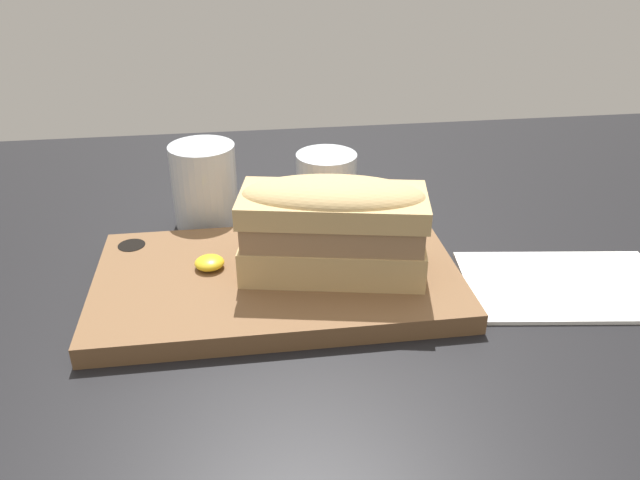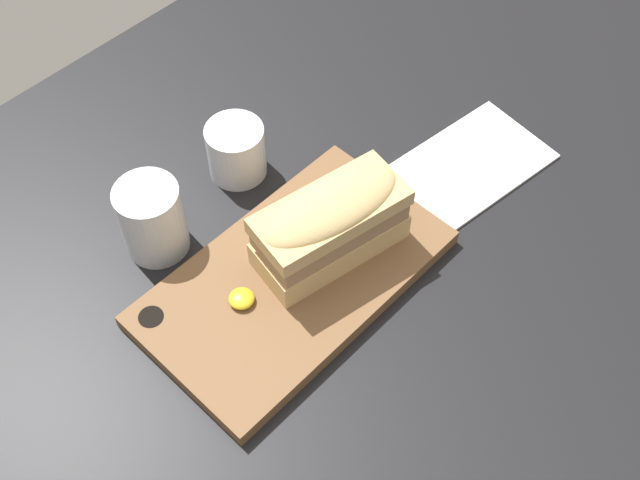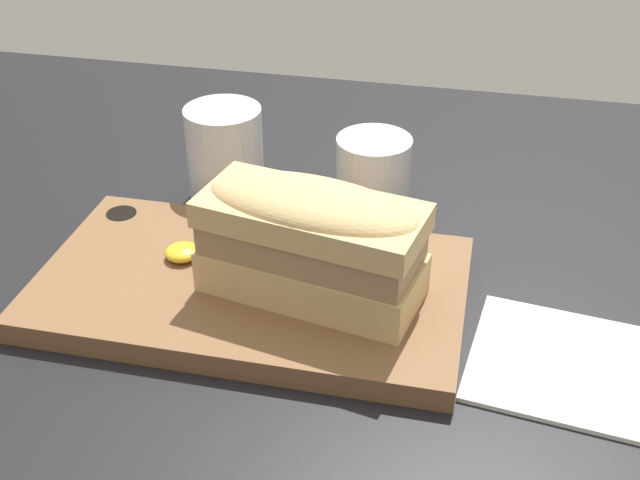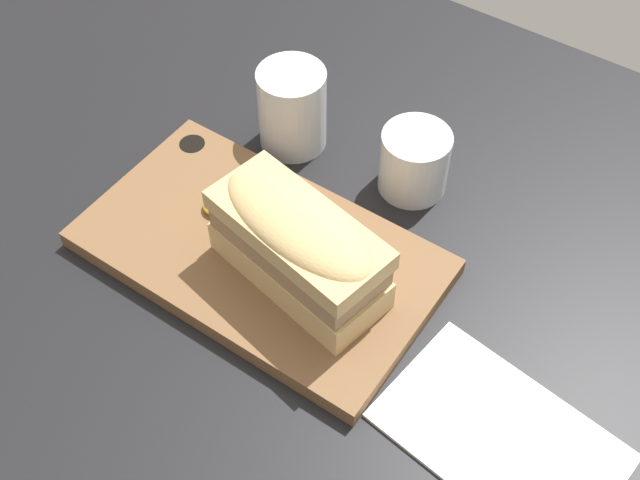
# 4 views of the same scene
# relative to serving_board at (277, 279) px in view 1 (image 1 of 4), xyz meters

# --- Properties ---
(dining_table) EXTENTS (1.58, 1.01, 0.02)m
(dining_table) POSITION_rel_serving_board_xyz_m (-0.04, -0.01, -0.02)
(dining_table) COLOR black
(dining_table) RESTS_ON ground
(serving_board) EXTENTS (0.36, 0.20, 0.02)m
(serving_board) POSITION_rel_serving_board_xyz_m (0.00, 0.00, 0.00)
(serving_board) COLOR brown
(serving_board) RESTS_ON dining_table
(sandwich) EXTENTS (0.19, 0.11, 0.10)m
(sandwich) POSITION_rel_serving_board_xyz_m (0.05, -0.01, 0.06)
(sandwich) COLOR tan
(sandwich) RESTS_ON serving_board
(mustard_dollop) EXTENTS (0.03, 0.03, 0.01)m
(mustard_dollop) POSITION_rel_serving_board_xyz_m (-0.07, 0.01, 0.02)
(mustard_dollop) COLOR gold
(mustard_dollop) RESTS_ON serving_board
(water_glass) EXTENTS (0.08, 0.08, 0.10)m
(water_glass) POSITION_rel_serving_board_xyz_m (-0.07, 0.16, 0.03)
(water_glass) COLOR silver
(water_glass) RESTS_ON dining_table
(wine_glass) EXTENTS (0.07, 0.07, 0.07)m
(wine_glass) POSITION_rel_serving_board_xyz_m (0.08, 0.17, 0.02)
(wine_glass) COLOR silver
(wine_glass) RESTS_ON dining_table
(napkin) EXTENTS (0.22, 0.15, 0.00)m
(napkin) POSITION_rel_serving_board_xyz_m (0.29, -0.04, -0.01)
(napkin) COLOR white
(napkin) RESTS_ON dining_table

